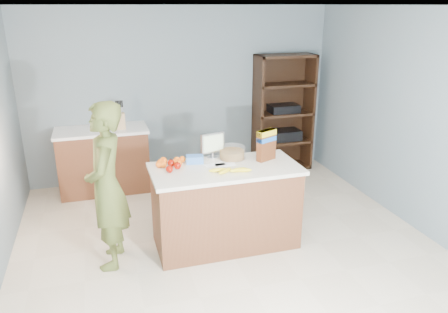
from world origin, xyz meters
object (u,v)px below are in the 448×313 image
object	(u,v)px
shelving_unit	(282,115)
cereal_box	(266,143)
person	(107,187)
tv	(213,144)
counter_peninsula	(225,209)

from	to	relation	value
shelving_unit	cereal_box	bearing A→B (deg)	-118.40
person	cereal_box	distance (m)	1.72
shelving_unit	person	bearing A→B (deg)	-143.10
tv	cereal_box	size ratio (longest dim) A/B	0.83
counter_peninsula	person	xyz separation A→B (m)	(-1.21, -0.02, 0.42)
tv	counter_peninsula	bearing A→B (deg)	-81.57
tv	cereal_box	xyz separation A→B (m)	(0.54, -0.24, 0.04)
counter_peninsula	tv	size ratio (longest dim) A/B	5.53
counter_peninsula	cereal_box	size ratio (longest dim) A/B	4.62
counter_peninsula	shelving_unit	size ratio (longest dim) A/B	0.87
person	shelving_unit	bearing A→B (deg)	136.85
shelving_unit	tv	size ratio (longest dim) A/B	6.38
person	tv	world-z (taller)	person
tv	person	bearing A→B (deg)	-163.39
tv	shelving_unit	bearing A→B (deg)	47.20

